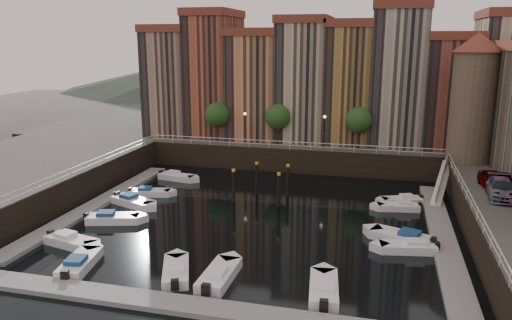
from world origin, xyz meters
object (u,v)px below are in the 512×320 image
(gangway, at_px, (442,181))
(car_c, at_px, (501,190))
(boat_left_1, at_px, (112,218))
(corner_tower, at_px, (473,96))
(boat_left_2, at_px, (132,201))
(car_a, at_px, (493,181))
(mooring_pilings, at_px, (264,184))
(car_b, at_px, (505,184))
(boat_left_0, at_px, (70,241))

(gangway, xyz_separation_m, car_c, (3.74, -8.63, 1.86))
(gangway, relative_size, boat_left_1, 1.66)
(corner_tower, xyz_separation_m, boat_left_2, (-32.84, -14.51, -9.80))
(corner_tower, distance_m, car_c, 14.64)
(corner_tower, height_order, boat_left_2, corner_tower)
(corner_tower, relative_size, car_a, 3.01)
(mooring_pilings, xyz_separation_m, car_a, (21.23, -0.95, 2.13))
(boat_left_2, bearing_deg, car_b, 27.71)
(boat_left_0, height_order, car_b, car_b)
(mooring_pilings, xyz_separation_m, boat_left_0, (-12.29, -15.33, -1.28))
(car_c, bearing_deg, boat_left_1, -164.52)
(boat_left_0, xyz_separation_m, boat_left_2, (0.00, 10.31, 0.02))
(mooring_pilings, bearing_deg, boat_left_2, -157.78)
(gangway, height_order, boat_left_1, gangway)
(mooring_pilings, height_order, boat_left_1, mooring_pilings)
(boat_left_1, xyz_separation_m, car_a, (33.00, 8.89, 3.40))
(mooring_pilings, height_order, car_c, car_c)
(gangway, height_order, mooring_pilings, gangway)
(gangway, relative_size, car_a, 1.81)
(car_b, distance_m, car_c, 2.45)
(car_a, xyz_separation_m, car_c, (0.16, -2.69, -0.01))
(mooring_pilings, height_order, car_a, car_a)
(gangway, bearing_deg, boat_left_2, -161.52)
(mooring_pilings, distance_m, car_a, 21.35)
(car_a, bearing_deg, boat_left_1, -169.46)
(boat_left_2, bearing_deg, car_c, 23.94)
(corner_tower, relative_size, gangway, 1.66)
(car_c, bearing_deg, gangway, 118.32)
(gangway, distance_m, boat_left_1, 32.99)
(gangway, height_order, boat_left_0, gangway)
(gangway, relative_size, mooring_pilings, 1.58)
(boat_left_1, bearing_deg, gangway, 10.41)
(corner_tower, distance_m, car_a, 12.27)
(corner_tower, height_order, car_a, corner_tower)
(car_b, xyz_separation_m, car_c, (-0.81, -2.32, 0.07))
(mooring_pilings, relative_size, car_a, 1.15)
(car_b, bearing_deg, car_a, 159.67)
(gangway, relative_size, car_c, 1.56)
(corner_tower, height_order, mooring_pilings, corner_tower)
(mooring_pilings, distance_m, boat_left_0, 19.68)
(car_b, bearing_deg, mooring_pilings, 177.28)
(gangway, distance_m, car_a, 7.17)
(corner_tower, xyz_separation_m, car_b, (1.64, -10.81, -6.49))
(boat_left_1, relative_size, car_a, 1.10)
(gangway, bearing_deg, car_b, -54.24)
(car_a, distance_m, car_b, 1.04)
(boat_left_2, relative_size, car_c, 0.96)
(car_b, bearing_deg, corner_tower, 99.33)
(boat_left_2, bearing_deg, gangway, 40.07)
(gangway, xyz_separation_m, mooring_pilings, (-17.65, -4.99, -0.27))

